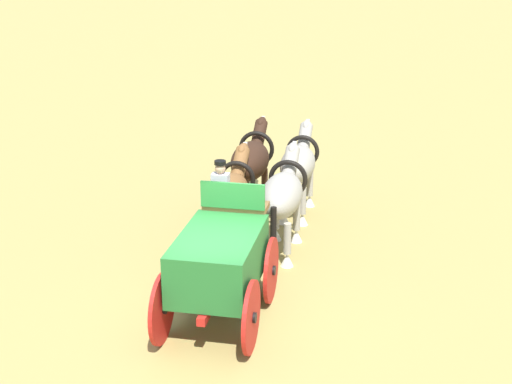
{
  "coord_description": "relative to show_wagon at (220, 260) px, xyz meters",
  "views": [
    {
      "loc": [
        -13.12,
        0.15,
        7.29
      ],
      "look_at": [
        4.19,
        -1.0,
        1.2
      ],
      "focal_mm": 52.14,
      "sensor_mm": 36.0,
      "label": 1
    }
  ],
  "objects": [
    {
      "name": "draft_horse_rear_off",
      "position": [
        3.17,
        -1.54,
        0.16
      ],
      "size": [
        3.07,
        1.46,
        2.28
      ],
      "color": "#9E998E",
      "rests_on": "ground"
    },
    {
      "name": "show_wagon",
      "position": [
        0.0,
        0.0,
        0.0
      ],
      "size": [
        5.62,
        2.6,
        2.83
      ],
      "color": "#236B2D",
      "rests_on": "ground"
    },
    {
      "name": "draft_horse_lead_near",
      "position": [
        6.01,
        -0.96,
        0.15
      ],
      "size": [
        2.96,
        1.47,
        2.27
      ],
      "color": "#331E14",
      "rests_on": "ground"
    },
    {
      "name": "draft_horse_lead_off",
      "position": [
        5.69,
        -2.22,
        0.12
      ],
      "size": [
        3.04,
        1.41,
        2.24
      ],
      "color": "#9E998E",
      "rests_on": "ground"
    },
    {
      "name": "draft_horse_rear_near",
      "position": [
        3.51,
        -0.28,
        0.07
      ],
      "size": [
        3.17,
        1.46,
        2.17
      ],
      "color": "brown",
      "rests_on": "ground"
    },
    {
      "name": "ground_plane",
      "position": [
        -0.14,
        0.03,
        -1.24
      ],
      "size": [
        220.0,
        220.0,
        0.0
      ],
      "primitive_type": "plane",
      "color": "#9E8C4C"
    }
  ]
}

